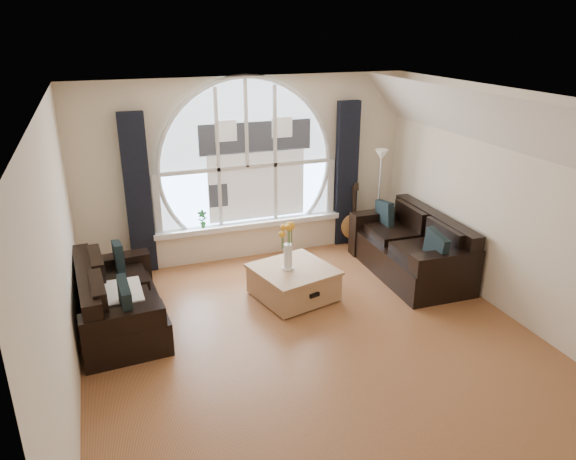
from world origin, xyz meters
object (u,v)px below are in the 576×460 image
Objects in this scene: floor_lamp at (379,200)px; guitar at (352,213)px; sofa_left at (119,296)px; sofa_right at (410,247)px; coffee_chest at (293,281)px; vase_flowers at (288,241)px; potted_plant at (202,219)px.

floor_lamp is 0.50m from guitar.
sofa_left is 0.89× the size of sofa_right.
sofa_left is 1.84× the size of coffee_chest.
floor_lamp is at bearing 89.92° from sofa_right.
sofa_right is 1.33m from guitar.
sofa_left is 1.64× the size of guitar.
vase_flowers is at bearing -131.70° from guitar.
potted_plant reaches higher than coffee_chest.
floor_lamp reaches higher than vase_flowers.
potted_plant is (-0.87, 1.53, 0.45)m from coffee_chest.
vase_flowers reaches higher than potted_plant.
sofa_right is 1.84× the size of guitar.
sofa_right is 2.78× the size of vase_flowers.
vase_flowers is at bearing -174.35° from sofa_right.
coffee_chest is 2.12m from guitar.
sofa_right is 2.07× the size of coffee_chest.
sofa_left is 3.97m from guitar.
sofa_right is at bearing 4.23° from vase_flowers.
sofa_left is 6.45× the size of potted_plant.
vase_flowers is 1.74m from potted_plant.
guitar is at bearing 41.63° from vase_flowers.
coffee_chest is 1.82m from potted_plant.
floor_lamp is at bearing 30.94° from vase_flowers.
sofa_right is 1.09m from floor_lamp.
vase_flowers reaches higher than coffee_chest.
sofa_left is at bearing 179.45° from vase_flowers.
guitar reaches higher than coffee_chest.
coffee_chest is 0.89× the size of guitar.
coffee_chest is 1.35× the size of vase_flowers.
sofa_left is at bearing 165.43° from coffee_chest.
potted_plant is at bearing 105.31° from coffee_chest.
vase_flowers is 0.66× the size of guitar.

